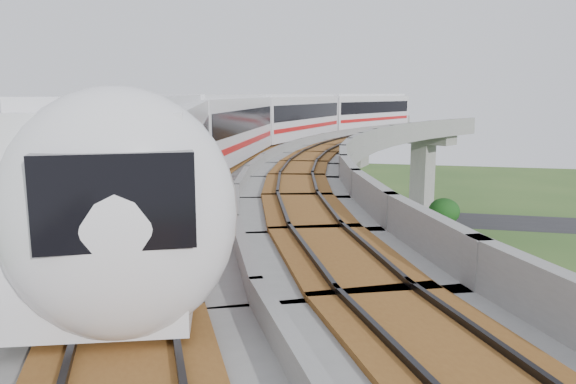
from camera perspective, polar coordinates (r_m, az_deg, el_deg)
name	(u,v)px	position (r m, az deg, el deg)	size (l,w,h in m)	color
ground	(283,308)	(38.14, -0.53, -11.69)	(160.00, 160.00, 0.00)	#2D4E1F
dirt_lot	(510,341)	(35.86, 21.67, -13.86)	(18.00, 26.00, 0.04)	gray
asphalt_road	(342,214)	(66.51, 5.47, -2.28)	(60.00, 8.00, 0.03)	#232326
viaduct	(342,175)	(35.12, 5.56, 1.69)	(19.58, 73.98, 11.40)	#99968E
metro_train	(292,121)	(36.66, 0.46, 7.20)	(11.18, 61.32, 3.64)	silver
fence	(434,310)	(37.00, 14.63, -11.49)	(3.87, 38.73, 1.50)	#2D382D
tree_0	(444,211)	(59.30, 15.57, -1.90)	(3.16, 3.16, 3.60)	#382314
tree_1	(421,231)	(49.11, 13.38, -3.83)	(2.95, 2.95, 3.85)	#382314
tree_2	(395,271)	(40.12, 10.81, -7.86)	(2.85, 2.85, 3.13)	#382314
tree_3	(390,312)	(32.73, 10.35, -11.91)	(2.23, 2.23, 2.93)	#382314
car_dark	(480,287)	(42.35, 18.96, -9.11)	(1.65, 4.06, 1.18)	black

